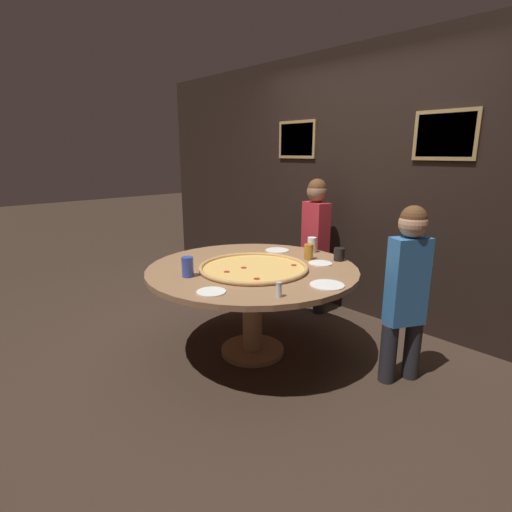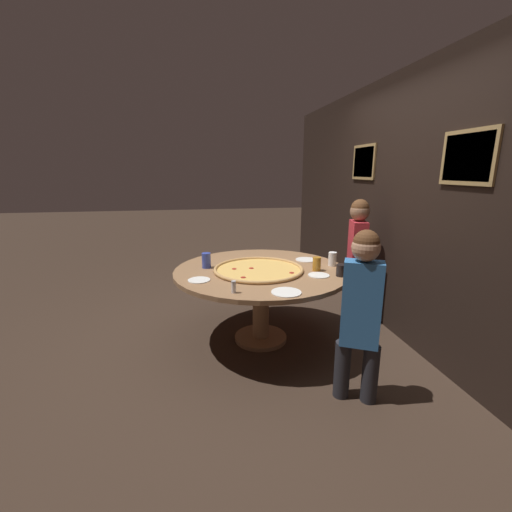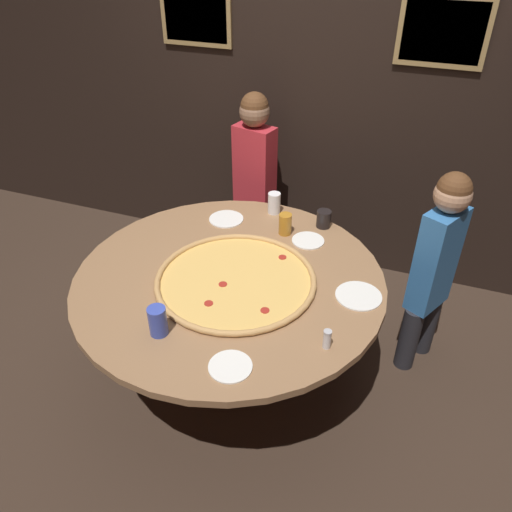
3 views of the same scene
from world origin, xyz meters
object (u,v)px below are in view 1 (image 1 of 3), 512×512
object	(u,v)px
giant_pizza	(254,268)
condiment_shaker	(279,290)
diner_far_right	(407,285)
white_plate_near_front	(211,292)
drink_cup_near_right	(188,267)
white_plate_far_back	(277,250)
drink_cup_near_left	(309,252)
white_plate_beside_cup	(327,285)
dining_table	(252,282)
drink_cup_centre_back	(339,254)
drink_cup_beside_pizza	(312,245)
white_plate_left_side	(320,263)
diner_centre_back	(315,238)

from	to	relation	value
giant_pizza	condiment_shaker	size ratio (longest dim) A/B	8.74
diner_far_right	white_plate_near_front	bearing A→B (deg)	-7.66
diner_far_right	drink_cup_near_right	bearing A→B (deg)	-21.25
white_plate_far_back	drink_cup_near_left	bearing A→B (deg)	-3.52
white_plate_beside_cup	diner_far_right	size ratio (longest dim) A/B	0.18
white_plate_beside_cup	white_plate_far_back	bearing A→B (deg)	153.61
dining_table	white_plate_near_front	bearing A→B (deg)	-66.53
giant_pizza	white_plate_near_front	bearing A→B (deg)	-69.83
drink_cup_near_right	condiment_shaker	distance (m)	0.76
drink_cup_near_left	drink_cup_centre_back	size ratio (longest dim) A/B	1.23
white_plate_far_back	white_plate_near_front	xyz separation A→B (m)	(0.50, -1.12, 0.00)
drink_cup_near_left	white_plate_near_front	distance (m)	1.10
drink_cup_beside_pizza	white_plate_left_side	world-z (taller)	drink_cup_beside_pizza
condiment_shaker	diner_centre_back	distance (m)	1.69
white_plate_near_front	diner_far_right	distance (m)	1.35
drink_cup_beside_pizza	condiment_shaker	world-z (taller)	drink_cup_beside_pizza
giant_pizza	drink_cup_centre_back	bearing A→B (deg)	67.12
dining_table	giant_pizza	xyz separation A→B (m)	(0.05, -0.03, 0.14)
giant_pizza	condiment_shaker	xyz separation A→B (m)	(0.56, -0.30, 0.04)
drink_cup_centre_back	white_plate_far_back	distance (m)	0.61
white_plate_far_back	dining_table	bearing A→B (deg)	-65.22
white_plate_left_side	white_plate_beside_cup	world-z (taller)	same
drink_cup_centre_back	white_plate_beside_cup	xyz separation A→B (m)	(0.33, -0.59, -0.05)
drink_cup_beside_pizza	white_plate_far_back	world-z (taller)	drink_cup_beside_pizza
drink_cup_near_right	diner_far_right	xyz separation A→B (m)	(1.15, 1.03, -0.09)
white_plate_beside_cup	drink_cup_near_right	bearing A→B (deg)	-144.32
dining_table	drink_cup_centre_back	world-z (taller)	drink_cup_centre_back
drink_cup_beside_pizza	white_plate_far_back	distance (m)	0.32
white_plate_near_front	diner_centre_back	world-z (taller)	diner_centre_back
drink_cup_beside_pizza	white_plate_near_front	bearing A→B (deg)	-79.26
drink_cup_near_right	diner_centre_back	xyz separation A→B (m)	(-0.14, 1.62, -0.04)
white_plate_far_back	white_plate_near_front	size ratio (longest dim) A/B	1.13
drink_cup_beside_pizza	diner_far_right	world-z (taller)	diner_far_right
condiment_shaker	diner_far_right	world-z (taller)	diner_far_right
white_plate_beside_cup	condiment_shaker	bearing A→B (deg)	-99.60
white_plate_beside_cup	drink_cup_near_left	bearing A→B (deg)	140.66
drink_cup_centre_back	white_plate_near_front	distance (m)	1.26
white_plate_left_side	dining_table	bearing A→B (deg)	-122.83
diner_centre_back	white_plate_far_back	bearing A→B (deg)	106.77
drink_cup_near_right	white_plate_far_back	distance (m)	1.05
giant_pizza	drink_cup_beside_pizza	xyz separation A→B (m)	(-0.04, 0.75, 0.05)
drink_cup_centre_back	white_plate_beside_cup	bearing A→B (deg)	-60.65
drink_cup_near_left	condiment_shaker	xyz separation A→B (m)	(0.46, -0.83, -0.02)
white_plate_left_side	diner_far_right	xyz separation A→B (m)	(0.72, 0.05, -0.02)
white_plate_far_back	condiment_shaker	distance (m)	1.21
white_plate_left_side	white_plate_near_front	bearing A→B (deg)	-92.54
giant_pizza	drink_cup_centre_back	distance (m)	0.76
drink_cup_centre_back	diner_far_right	bearing A→B (deg)	-11.94
diner_far_right	white_plate_far_back	bearing A→B (deg)	-63.44
drink_cup_near_left	condiment_shaker	world-z (taller)	drink_cup_near_left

